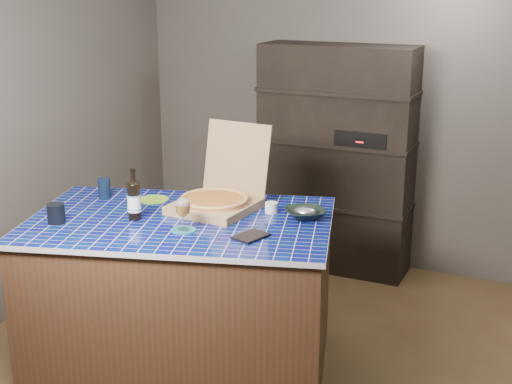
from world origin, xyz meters
The scene contains 14 objects.
room centered at (0.00, 0.00, 1.25)m, with size 3.50×3.50×3.50m.
shelving_unit centered at (0.00, 1.53, 0.90)m, with size 1.20×0.41×1.80m.
kitchen_island centered at (-0.31, -0.36, 0.48)m, with size 1.97×1.54×0.95m.
pizza_box centered at (-0.20, -0.11, 1.02)m, with size 0.48×0.57×0.48m.
mead_bottle centered at (-0.55, -0.47, 1.07)m, with size 0.08×0.08×0.30m.
teal_trivet centered at (-0.19, -0.53, 0.95)m, with size 0.14×0.14×0.01m, color #176879.
wine_glass centered at (-0.19, -0.53, 1.08)m, with size 0.08×0.08×0.19m.
tumbler centered at (-0.91, -0.71, 1.01)m, with size 0.10×0.10×0.11m, color black.
dvd_case centered at (0.19, -0.47, 0.96)m, with size 0.13×0.18×0.01m, color black.
bowl centered at (0.34, -0.05, 0.98)m, with size 0.23×0.23×0.06m, color black.
foil_contents centered at (0.34, -0.05, 0.99)m, with size 0.13×0.11×0.06m, color #A7A7B2.
white_jar centered at (0.12, -0.04, 0.98)m, with size 0.07×0.07×0.06m, color white.
navy_cup centered at (-0.95, -0.20, 1.01)m, with size 0.08×0.08×0.12m, color black.
green_trivet centered at (-0.64, -0.11, 0.95)m, with size 0.18×0.18×0.01m, color #84B727.
Camera 1 is at (1.70, -3.71, 2.28)m, focal length 50.00 mm.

